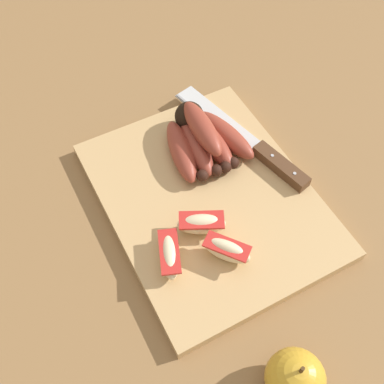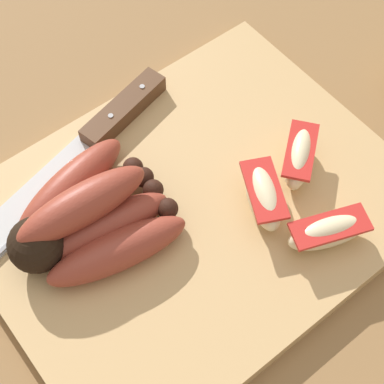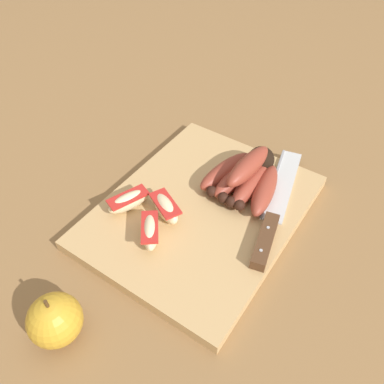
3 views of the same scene
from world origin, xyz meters
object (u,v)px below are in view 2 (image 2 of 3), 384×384
object	(u,v)px
apple_wedge_middle	(299,157)
apple_wedge_far	(328,232)
apple_wedge_near	(263,195)
chefs_knife	(94,141)
banana_bunch	(87,218)

from	to	relation	value
apple_wedge_middle	apple_wedge_far	distance (m)	0.08
apple_wedge_near	apple_wedge_far	world-z (taller)	apple_wedge_near
chefs_knife	apple_wedge_far	world-z (taller)	apple_wedge_far
chefs_knife	apple_wedge_middle	bearing A→B (deg)	133.95
apple_wedge_middle	apple_wedge_far	size ratio (longest dim) A/B	0.88
apple_wedge_middle	apple_wedge_far	world-z (taller)	apple_wedge_middle
chefs_knife	apple_wedge_near	size ratio (longest dim) A/B	3.86
apple_wedge_far	apple_wedge_middle	bearing A→B (deg)	-114.16
chefs_knife	apple_wedge_middle	size ratio (longest dim) A/B	4.15
chefs_knife	apple_wedge_far	bearing A→B (deg)	115.99
apple_wedge_near	apple_wedge_middle	distance (m)	0.05
banana_bunch	apple_wedge_far	bearing A→B (deg)	139.12
chefs_knife	apple_wedge_middle	xyz separation A→B (m)	(-0.13, 0.14, 0.01)
chefs_knife	apple_wedge_middle	world-z (taller)	apple_wedge_middle
apple_wedge_middle	banana_bunch	bearing A→B (deg)	-18.92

